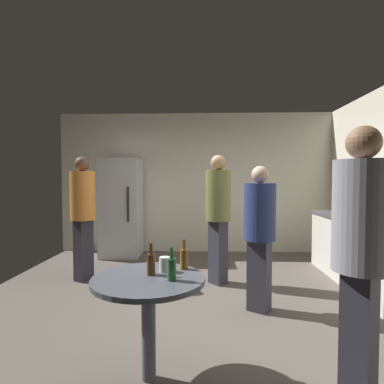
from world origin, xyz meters
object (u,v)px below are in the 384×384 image
object	(u,v)px
beer_bottle_green	(172,268)
person_in_gray_shirt	(361,244)
kettle	(348,211)
beer_bottle_brown	(151,263)
foreground_table	(148,292)
person_in_olive_shirt	(218,208)
person_in_orange_shirt	(83,208)
plastic_cup_white	(165,264)
beer_bottle_amber	(184,258)
person_in_navy_shirt	(260,227)
refrigerator	(121,207)

from	to	relation	value
beer_bottle_green	person_in_gray_shirt	xyz separation A→B (m)	(1.18, -0.17, 0.21)
kettle	beer_bottle_brown	world-z (taller)	kettle
foreground_table	person_in_olive_shirt	world-z (taller)	person_in_olive_shirt
person_in_orange_shirt	plastic_cup_white	bearing A→B (deg)	-28.53
beer_bottle_amber	beer_bottle_green	xyz separation A→B (m)	(-0.07, -0.27, 0.00)
foreground_table	person_in_gray_shirt	bearing A→B (deg)	-9.56
person_in_gray_shirt	person_in_orange_shirt	size ratio (longest dim) A/B	1.01
beer_bottle_brown	person_in_gray_shirt	xyz separation A→B (m)	(1.34, -0.29, 0.21)
person_in_orange_shirt	person_in_olive_shirt	world-z (taller)	person_in_olive_shirt
person_in_navy_shirt	person_in_orange_shirt	size ratio (longest dim) A/B	0.90
beer_bottle_green	refrigerator	bearing A→B (deg)	109.88
person_in_orange_shirt	beer_bottle_green	bearing A→B (deg)	-29.71
beer_bottle_green	person_in_orange_shirt	bearing A→B (deg)	123.84
person_in_navy_shirt	person_in_olive_shirt	bearing A→B (deg)	-122.04
person_in_gray_shirt	person_in_navy_shirt	bearing A→B (deg)	-32.82
foreground_table	person_in_gray_shirt	distance (m)	1.43
beer_bottle_brown	refrigerator	bearing A→B (deg)	108.13
beer_bottle_brown	person_in_gray_shirt	world-z (taller)	person_in_gray_shirt
beer_bottle_amber	person_in_navy_shirt	bearing A→B (deg)	52.64
kettle	person_in_olive_shirt	world-z (taller)	person_in_olive_shirt
beer_bottle_amber	person_in_gray_shirt	size ratio (longest dim) A/B	0.13
beer_bottle_green	person_in_navy_shirt	world-z (taller)	person_in_navy_shirt
person_in_orange_shirt	person_in_gray_shirt	bearing A→B (deg)	-15.21
plastic_cup_white	person_in_orange_shirt	bearing A→B (deg)	125.01
refrigerator	kettle	bearing A→B (deg)	-17.45
beer_bottle_green	person_in_olive_shirt	bearing A→B (deg)	78.99
person_in_olive_shirt	person_in_navy_shirt	bearing A→B (deg)	74.95
beer_bottle_green	beer_bottle_amber	bearing A→B (deg)	76.14
foreground_table	person_in_olive_shirt	bearing A→B (deg)	74.19
kettle	person_in_olive_shirt	size ratio (longest dim) A/B	0.14
kettle	beer_bottle_green	bearing A→B (deg)	-133.04
kettle	beer_bottle_green	distance (m)	3.37
kettle	person_in_orange_shirt	bearing A→B (deg)	-175.89
refrigerator	person_in_olive_shirt	xyz separation A→B (m)	(1.71, -1.46, 0.13)
beer_bottle_amber	person_in_olive_shirt	world-z (taller)	person_in_olive_shirt
plastic_cup_white	person_in_olive_shirt	world-z (taller)	person_in_olive_shirt
plastic_cup_white	person_in_olive_shirt	size ratio (longest dim) A/B	0.06
person_in_navy_shirt	person_in_olive_shirt	world-z (taller)	person_in_olive_shirt
person_in_gray_shirt	person_in_navy_shirt	distance (m)	1.48
refrigerator	person_in_gray_shirt	size ratio (longest dim) A/B	1.03
foreground_table	beer_bottle_amber	size ratio (longest dim) A/B	3.48
kettle	person_in_navy_shirt	size ratio (longest dim) A/B	0.16
kettle	beer_bottle_amber	size ratio (longest dim) A/B	1.06
person_in_gray_shirt	person_in_navy_shirt	world-z (taller)	person_in_gray_shirt
refrigerator	person_in_orange_shirt	bearing A→B (deg)	-96.90
beer_bottle_amber	person_in_orange_shirt	xyz separation A→B (m)	(-1.54, 1.92, 0.20)
beer_bottle_green	person_in_olive_shirt	size ratio (longest dim) A/B	0.13
beer_bottle_brown	kettle	bearing A→B (deg)	43.60
kettle	person_in_navy_shirt	distance (m)	1.91
beer_bottle_amber	person_in_gray_shirt	bearing A→B (deg)	-21.56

